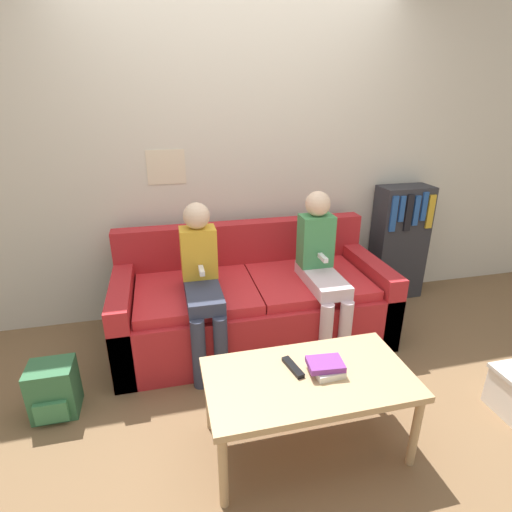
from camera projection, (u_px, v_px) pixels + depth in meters
ground_plane at (271, 380)px, 2.66m from camera, size 10.00×10.00×0.00m
wall_back at (236, 157)px, 3.15m from camera, size 8.00×0.06×2.60m
couch at (252, 303)px, 3.05m from camera, size 2.00×0.89×0.82m
coffee_table at (309, 384)px, 2.02m from camera, size 1.04×0.56×0.45m
person_left at (202, 278)px, 2.66m from camera, size 0.24×0.60×1.11m
person_right at (322, 264)px, 2.84m from camera, size 0.24×0.60×1.14m
tv_remote at (293, 367)px, 2.05m from camera, size 0.07×0.17×0.02m
book_stack at (326, 367)px, 2.01m from camera, size 0.19×0.15×0.07m
bookshelf at (399, 242)px, 3.61m from camera, size 0.46×0.26×1.03m
backpack at (54, 390)px, 2.33m from camera, size 0.25×0.24×0.33m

